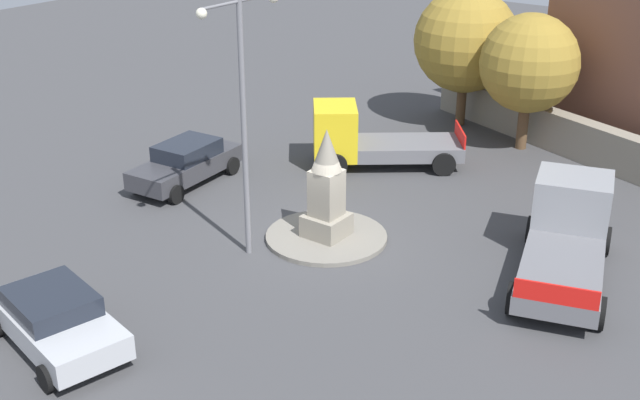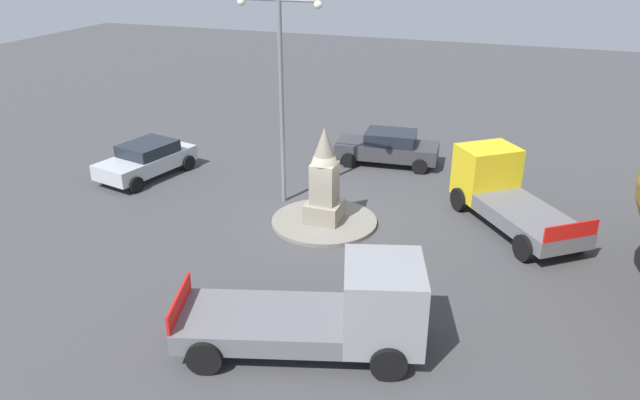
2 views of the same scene
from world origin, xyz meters
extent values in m
plane|color=#424244|center=(0.00, 0.00, 0.00)|extent=(80.00, 80.00, 0.00)
cylinder|color=gray|center=(0.00, 0.00, 0.07)|extent=(3.65, 3.65, 0.13)
cube|color=gray|center=(0.00, 0.00, 0.46)|extent=(1.17, 1.17, 0.66)
cube|color=gray|center=(0.00, 0.00, 1.50)|extent=(0.82, 0.82, 1.42)
cone|color=gray|center=(0.00, 0.00, 2.84)|extent=(0.90, 0.90, 1.25)
cylinder|color=slate|center=(2.05, -1.29, 3.84)|extent=(0.16, 0.16, 7.67)
cylinder|color=slate|center=(1.37, -1.29, 7.21)|extent=(1.37, 0.08, 0.08)
sphere|color=#F2EACC|center=(0.68, -1.29, 7.11)|extent=(0.28, 0.28, 0.28)
sphere|color=#F2EACC|center=(3.42, -1.29, 7.11)|extent=(0.28, 0.28, 0.28)
cube|color=#B7BABF|center=(8.35, -1.72, 0.63)|extent=(2.69, 4.40, 0.61)
cube|color=#1E232D|center=(8.31, -1.87, 1.16)|extent=(2.10, 2.37, 0.47)
cylinder|color=black|center=(7.77, -0.12, 0.32)|extent=(0.36, 0.67, 0.64)
cylinder|color=black|center=(9.56, -0.52, 0.32)|extent=(0.36, 0.67, 0.64)
cylinder|color=black|center=(7.14, -2.91, 0.32)|extent=(0.36, 0.67, 0.64)
cylinder|color=black|center=(8.93, -3.32, 0.32)|extent=(0.36, 0.67, 0.64)
cube|color=#38383D|center=(-0.61, -6.48, 0.63)|extent=(4.46, 2.03, 0.62)
cube|color=#1E232D|center=(-0.75, -6.49, 1.20)|extent=(2.21, 1.71, 0.53)
cylinder|color=black|center=(0.83, -5.52, 0.32)|extent=(0.66, 0.27, 0.64)
cylinder|color=black|center=(0.97, -7.19, 0.32)|extent=(0.66, 0.27, 0.64)
cylinder|color=black|center=(-2.19, -5.78, 0.32)|extent=(0.66, 0.27, 0.64)
cylinder|color=black|center=(-2.05, -7.44, 0.32)|extent=(0.66, 0.27, 0.64)
cube|color=gray|center=(-3.58, 6.07, 1.37)|extent=(2.35, 2.50, 1.90)
cube|color=slate|center=(-0.81, 6.90, 0.67)|extent=(4.37, 3.11, 0.50)
cube|color=red|center=(1.05, 7.46, 1.17)|extent=(0.63, 1.91, 0.50)
cylinder|color=black|center=(-3.39, 5.05, 0.42)|extent=(0.89, 0.51, 0.84)
cylinder|color=black|center=(-3.98, 7.02, 0.42)|extent=(0.89, 0.51, 0.84)
cylinder|color=black|center=(0.60, 6.25, 0.42)|extent=(0.89, 0.51, 0.84)
cylinder|color=black|center=(0.00, 8.23, 0.42)|extent=(0.89, 0.51, 0.84)
cube|color=yellow|center=(-5.03, -3.28, 1.36)|extent=(2.50, 2.42, 1.89)
cube|color=slate|center=(-6.68, -1.17, 0.68)|extent=(3.92, 4.24, 0.51)
cube|color=red|center=(-7.83, 0.32, 1.18)|extent=(1.54, 1.22, 0.50)
cylinder|color=black|center=(-4.24, -2.68, 0.42)|extent=(0.74, 0.83, 0.84)
cylinder|color=black|center=(-5.80, -3.90, 0.42)|extent=(0.74, 0.83, 0.84)
cylinder|color=black|center=(-6.61, 0.36, 0.42)|extent=(0.74, 0.83, 0.84)
cylinder|color=black|center=(-8.17, -0.86, 0.42)|extent=(0.74, 0.83, 0.84)
camera|label=1|loc=(17.70, 12.85, 10.94)|focal=45.64mm
camera|label=2|loc=(-6.17, 17.69, 9.21)|focal=33.73mm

